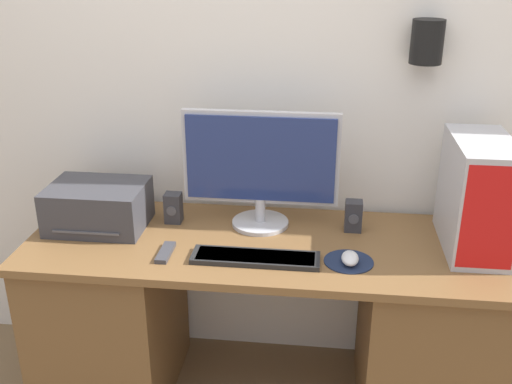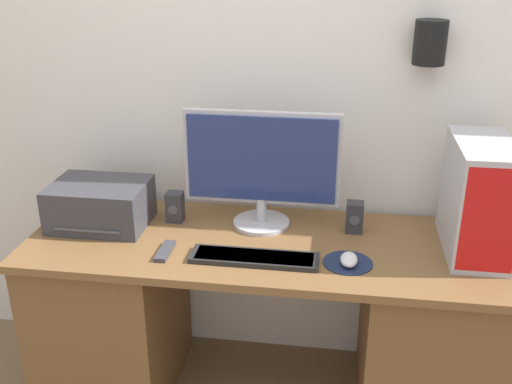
# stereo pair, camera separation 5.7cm
# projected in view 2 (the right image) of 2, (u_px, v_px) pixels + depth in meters

# --- Properties ---
(wall_back) EXTENTS (6.40, 0.17, 2.90)m
(wall_back) POSITION_uv_depth(u_px,v_px,m) (283.00, 50.00, 2.32)
(wall_back) COLOR white
(wall_back) RESTS_ON ground_plane
(desk) EXTENTS (1.78, 0.64, 0.72)m
(desk) POSITION_uv_depth(u_px,v_px,m) (265.00, 320.00, 2.36)
(desk) COLOR brown
(desk) RESTS_ON ground_plane
(monitor) EXTENTS (0.60, 0.22, 0.46)m
(monitor) POSITION_uv_depth(u_px,v_px,m) (262.00, 165.00, 2.27)
(monitor) COLOR #B7B7BC
(monitor) RESTS_ON desk
(keyboard) EXTENTS (0.45, 0.12, 0.02)m
(keyboard) POSITION_uv_depth(u_px,v_px,m) (254.00, 258.00, 2.09)
(keyboard) COLOR black
(keyboard) RESTS_ON desk
(mousepad) EXTENTS (0.17, 0.17, 0.00)m
(mousepad) POSITION_uv_depth(u_px,v_px,m) (348.00, 263.00, 2.08)
(mousepad) COLOR #19233D
(mousepad) RESTS_ON desk
(mouse) EXTENTS (0.06, 0.10, 0.04)m
(mouse) POSITION_uv_depth(u_px,v_px,m) (349.00, 259.00, 2.05)
(mouse) COLOR silver
(mouse) RESTS_ON mousepad
(computer_tower) EXTENTS (0.20, 0.40, 0.41)m
(computer_tower) POSITION_uv_depth(u_px,v_px,m) (479.00, 198.00, 2.09)
(computer_tower) COLOR #B2B2B7
(computer_tower) RESTS_ON desk
(printer) EXTENTS (0.37, 0.28, 0.17)m
(printer) POSITION_uv_depth(u_px,v_px,m) (100.00, 204.00, 2.33)
(printer) COLOR #38383D
(printer) RESTS_ON desk
(speaker_left) EXTENTS (0.06, 0.06, 0.12)m
(speaker_left) POSITION_uv_depth(u_px,v_px,m) (175.00, 207.00, 2.37)
(speaker_left) COLOR #2D2D33
(speaker_left) RESTS_ON desk
(speaker_right) EXTENTS (0.06, 0.06, 0.12)m
(speaker_right) POSITION_uv_depth(u_px,v_px,m) (354.00, 217.00, 2.28)
(speaker_right) COLOR #2D2D33
(speaker_right) RESTS_ON desk
(remote_control) EXTENTS (0.04, 0.15, 0.02)m
(remote_control) POSITION_uv_depth(u_px,v_px,m) (165.00, 251.00, 2.14)
(remote_control) COLOR #38383D
(remote_control) RESTS_ON desk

